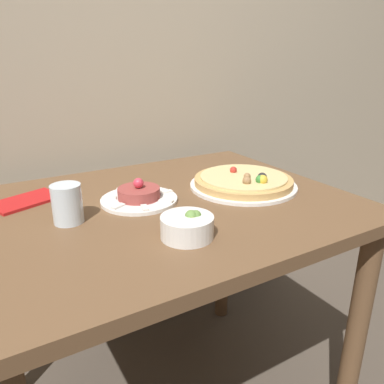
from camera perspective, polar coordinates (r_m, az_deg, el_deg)
The scene contains 7 objects.
back_wall at distance 1.48m, azimuth -14.89°, elevation 24.40°, with size 8.00×0.05×2.60m.
dining_table at distance 1.10m, azimuth -4.00°, elevation -7.52°, with size 1.03×0.81×0.78m.
pizza_plate at distance 1.18m, azimuth 7.86°, elevation 1.56°, with size 0.33×0.33×0.06m.
tartare_plate at distance 1.06m, azimuth -8.07°, elevation -0.64°, with size 0.22×0.22×0.07m.
small_bowl at distance 0.84m, azimuth -0.69°, elevation -5.21°, with size 0.12×0.12×0.06m.
drinking_glass at distance 0.96m, azimuth -18.49°, elevation -1.72°, with size 0.07×0.07×0.10m.
napkin at distance 1.15m, azimuth -23.97°, elevation -1.22°, with size 0.20×0.16×0.01m.
Camera 1 is at (-0.43, -0.47, 1.17)m, focal length 35.00 mm.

